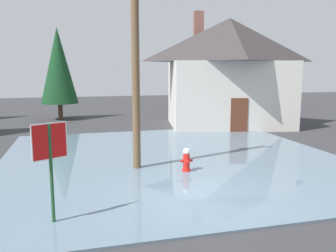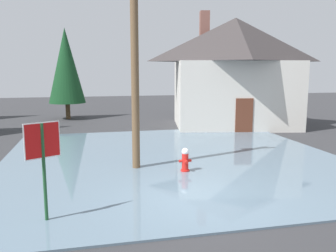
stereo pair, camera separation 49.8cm
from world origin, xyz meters
name	(u,v)px [view 1 (the left image)]	position (x,y,z in m)	size (l,w,h in m)	color
ground_plane	(205,201)	(0.00, 0.00, -0.05)	(80.00, 80.00, 0.10)	#2D2D30
flood_puddle	(173,159)	(0.35, 4.52, 0.03)	(13.51, 13.33, 0.06)	slate
lane_stop_bar	(242,217)	(0.43, -1.43, 0.00)	(3.30, 0.30, 0.01)	silver
stop_sign_near	(50,152)	(-4.03, -0.62, 1.74)	(0.76, 0.41, 2.42)	#1E4C28
fire_hydrant	(186,160)	(0.30, 2.62, 0.44)	(0.45, 0.38, 0.89)	red
utility_pole	(135,47)	(-1.33, 3.47, 4.37)	(1.60, 0.28, 8.40)	brown
house	(228,71)	(6.17, 12.18, 3.54)	(8.81, 7.17, 7.34)	beige
pine_tree_short_left	(58,66)	(-4.47, 17.92, 3.88)	(2.64, 2.64, 6.60)	#4C3823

